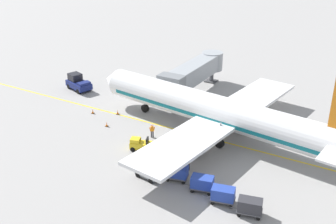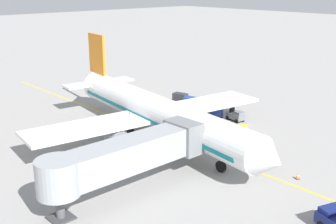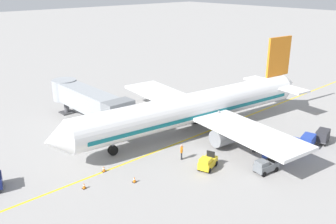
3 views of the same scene
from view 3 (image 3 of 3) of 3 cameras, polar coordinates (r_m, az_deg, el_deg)
ground_plane at (r=45.21m, az=4.19°, el=-3.79°), size 400.00×400.00×0.00m
gate_lead_in_line at (r=45.21m, az=4.19°, el=-3.79°), size 0.24×80.00×0.01m
parked_airliner at (r=45.47m, az=4.33°, el=0.66°), size 30.42×37.32×10.63m
jet_bridge at (r=48.48m, az=-12.30°, el=1.82°), size 15.82×3.50×4.98m
baggage_tug_lead at (r=38.05m, az=14.88°, el=-8.08°), size 1.59×2.64×1.62m
baggage_tug_trailing at (r=37.67m, az=6.14°, el=-7.77°), size 1.96×2.75×1.62m
baggage_cart_front at (r=40.61m, az=15.75°, el=-5.94°), size 1.76×2.98×1.58m
baggage_cart_second_in_train at (r=42.79m, az=18.46°, el=-4.87°), size 1.76×2.98×1.58m
baggage_cart_third_in_train at (r=44.52m, az=20.84°, el=-4.19°), size 1.76×2.98×1.58m
baggage_cart_tail_end at (r=46.64m, az=22.83°, el=-3.36°), size 1.76×2.98×1.58m
ground_crew_wing_walker at (r=41.83m, az=13.26°, el=-4.91°), size 0.71×0.36×1.69m
ground_crew_loader at (r=39.22m, az=2.12°, el=-6.09°), size 0.54×0.61×1.69m
safety_cone_nose_left at (r=37.69m, az=-9.90°, el=-8.68°), size 0.36×0.36×0.59m
safety_cone_nose_right at (r=35.50m, az=-5.23°, el=-10.37°), size 0.36×0.36×0.59m
safety_cone_wing_tip at (r=35.25m, az=-12.87°, el=-11.07°), size 0.36×0.36×0.59m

